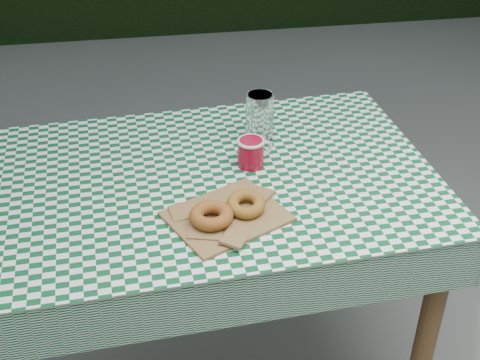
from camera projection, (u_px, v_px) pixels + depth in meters
The scene contains 8 objects.
ground at pixel (240, 327), 2.30m from camera, with size 60.00×60.00×0.00m, color #51524C.
table at pixel (216, 282), 1.95m from camera, with size 1.18×0.78×0.75m, color brown.
tablecloth at pixel (213, 178), 1.74m from camera, with size 1.20×0.80×0.01m, color #0B4723.
paper_bag at pixel (227, 216), 1.58m from camera, with size 0.27×0.22×0.01m, color #996B43.
bagel_front at pixel (211, 215), 1.54m from camera, with size 0.11×0.11×0.03m, color #954D1E.
bagel_back at pixel (246, 204), 1.58m from camera, with size 0.10×0.10×0.03m, color #9A6020.
coffee_mug at pixel (251, 153), 1.76m from camera, with size 0.14×0.14×0.08m, color maroon, non-canonical shape.
drinking_glass at pixel (260, 117), 1.86m from camera, with size 0.08×0.08×0.15m, color white.
Camera 1 is at (-0.26, -1.59, 1.72)m, focal length 48.26 mm.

